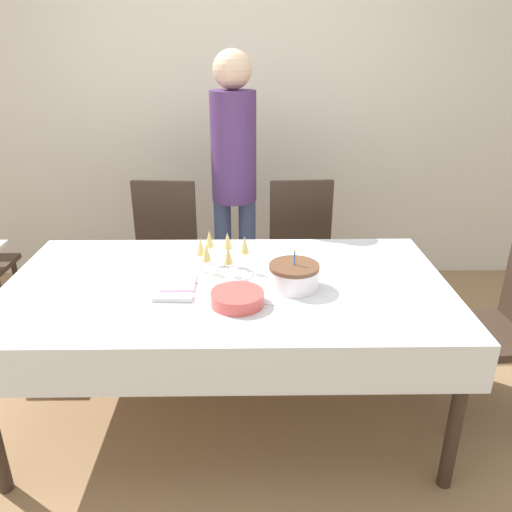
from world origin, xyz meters
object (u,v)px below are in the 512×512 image
Objects in this scene: dining_chair_far_left at (163,252)px; dining_chair_right_end at (505,318)px; dining_chair_far_right at (303,252)px; birthday_cake at (294,276)px; person_standing at (234,167)px; plate_stack_dessert at (226,279)px; plate_stack_main at (237,298)px; champagne_tray at (220,257)px.

dining_chair_right_end is (1.78, -0.86, 0.00)m from dining_chair_far_left.
dining_chair_far_right is at bearing 135.97° from dining_chair_right_end.
person_standing reaches higher than birthday_cake.
birthday_cake is 1.31× the size of plate_stack_dessert.
person_standing is at bearing 17.46° from dining_chair_far_left.
plate_stack_dessert is 1.06m from person_standing.
dining_chair_far_left is at bearing 114.72° from plate_stack_main.
dining_chair_far_left reaches higher than plate_stack_main.
birthday_cake is 0.71× the size of champagne_tray.
dining_chair_far_right is at bearing 70.10° from plate_stack_main.
person_standing reaches higher than dining_chair_far_right.
plate_stack_dessert is (0.44, -0.87, 0.22)m from dining_chair_far_left.
plate_stack_main reaches higher than plate_stack_dessert.
person_standing is at bearing 89.35° from plate_stack_dessert.
person_standing is at bearing 87.15° from champagne_tray.
plate_stack_main is (0.50, -1.08, 0.23)m from dining_chair_far_left.
person_standing reaches higher than dining_chair_far_left.
dining_chair_far_left is 1.21m from plate_stack_main.
dining_chair_far_right is 1.24m from dining_chair_right_end.
person_standing is at bearing 142.85° from dining_chair_right_end.
birthday_cake is (-0.14, -0.93, 0.26)m from dining_chair_far_right.
plate_stack_main is 0.22m from plate_stack_dessert.
dining_chair_right_end is 1.74m from person_standing.
dining_chair_right_end is at bearing -25.81° from dining_chair_far_left.
plate_stack_main is at bearing -170.23° from dining_chair_right_end.
dining_chair_far_right is 4.35× the size of birthday_cake.
champagne_tray is at bearing 175.98° from dining_chair_right_end.
birthday_cake is (0.75, -0.92, 0.26)m from dining_chair_far_left.
dining_chair_far_left is at bearing 116.93° from plate_stack_dessert.
birthday_cake is at bearing -10.08° from plate_stack_dessert.
plate_stack_dessert is at bearing -90.65° from person_standing.
person_standing is (-0.29, 1.07, 0.26)m from birthday_cake.
dining_chair_far_right is 0.56× the size of person_standing.
champagne_tray is 0.18× the size of person_standing.
plate_stack_main is 1.25m from person_standing.
dining_chair_right_end is at bearing 9.77° from plate_stack_main.
dining_chair_far_right reaches higher than plate_stack_main.
champagne_tray is 1.41× the size of plate_stack_main.
birthday_cake reaches higher than plate_stack_main.
plate_stack_main is at bearing -75.39° from plate_stack_dessert.
plate_stack_main is (0.09, -0.32, -0.06)m from champagne_tray.
person_standing reaches higher than plate_stack_dessert.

